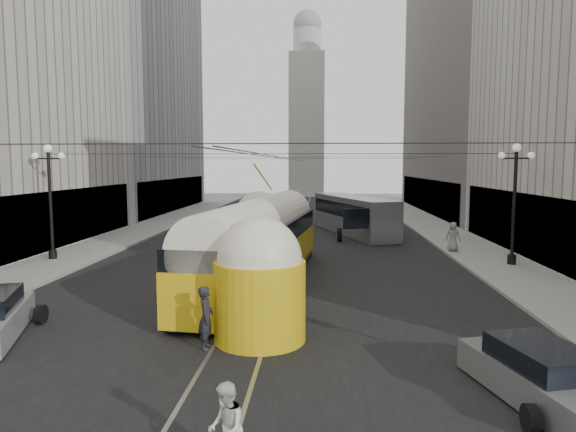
# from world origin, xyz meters

# --- Properties ---
(road) EXTENTS (20.00, 85.00, 0.02)m
(road) POSITION_xyz_m (0.00, 32.50, 0.00)
(road) COLOR black
(road) RESTS_ON ground
(sidewalk_left) EXTENTS (4.00, 72.00, 0.15)m
(sidewalk_left) POSITION_xyz_m (-12.00, 36.00, 0.07)
(sidewalk_left) COLOR gray
(sidewalk_left) RESTS_ON ground
(sidewalk_right) EXTENTS (4.00, 72.00, 0.15)m
(sidewalk_right) POSITION_xyz_m (12.00, 36.00, 0.07)
(sidewalk_right) COLOR gray
(sidewalk_right) RESTS_ON ground
(rail_left) EXTENTS (0.12, 85.00, 0.04)m
(rail_left) POSITION_xyz_m (-0.75, 32.50, 0.00)
(rail_left) COLOR gray
(rail_left) RESTS_ON ground
(rail_right) EXTENTS (0.12, 85.00, 0.04)m
(rail_right) POSITION_xyz_m (0.75, 32.50, 0.00)
(rail_right) COLOR gray
(rail_right) RESTS_ON ground
(building_left_far) EXTENTS (12.60, 28.60, 28.60)m
(building_left_far) POSITION_xyz_m (-19.99, 48.00, 14.31)
(building_left_far) COLOR #999999
(building_left_far) RESTS_ON ground
(building_right_far) EXTENTS (12.60, 32.60, 32.60)m
(building_right_far) POSITION_xyz_m (20.00, 48.00, 16.31)
(building_right_far) COLOR #514C47
(building_right_far) RESTS_ON ground
(distant_tower) EXTENTS (6.00, 6.00, 31.36)m
(distant_tower) POSITION_xyz_m (0.00, 80.00, 14.97)
(distant_tower) COLOR #B2AFA8
(distant_tower) RESTS_ON ground
(lamppost_left_mid) EXTENTS (1.86, 0.44, 6.37)m
(lamppost_left_mid) POSITION_xyz_m (-12.60, 18.00, 3.74)
(lamppost_left_mid) COLOR black
(lamppost_left_mid) RESTS_ON sidewalk_left
(lamppost_right_mid) EXTENTS (1.86, 0.44, 6.37)m
(lamppost_right_mid) POSITION_xyz_m (12.60, 18.00, 3.74)
(lamppost_right_mid) COLOR black
(lamppost_right_mid) RESTS_ON sidewalk_right
(catenary) EXTENTS (25.00, 72.00, 0.23)m
(catenary) POSITION_xyz_m (0.12, 31.49, 5.88)
(catenary) COLOR black
(catenary) RESTS_ON ground
(streetcar) EXTENTS (4.68, 17.73, 3.91)m
(streetcar) POSITION_xyz_m (-0.36, 13.27, 1.91)
(streetcar) COLOR gold
(streetcar) RESTS_ON ground
(city_bus) EXTENTS (6.07, 11.98, 2.93)m
(city_bus) POSITION_xyz_m (4.99, 30.22, 1.61)
(city_bus) COLOR gray
(city_bus) RESTS_ON ground
(sedan_grey) EXTENTS (2.80, 4.58, 1.35)m
(sedan_grey) POSITION_xyz_m (7.50, 2.11, 0.61)
(sedan_grey) COLOR slate
(sedan_grey) RESTS_ON ground
(sedan_white_far) EXTENTS (2.56, 4.71, 1.41)m
(sedan_white_far) POSITION_xyz_m (3.73, 43.20, 0.64)
(sedan_white_far) COLOR silver
(sedan_white_far) RESTS_ON ground
(sedan_dark_far) EXTENTS (2.90, 4.85, 1.43)m
(sedan_dark_far) POSITION_xyz_m (-3.16, 51.29, 0.65)
(sedan_dark_far) COLOR black
(sedan_dark_far) RESTS_ON ground
(pedestrian_crossing_a) EXTENTS (0.51, 0.72, 1.88)m
(pedestrian_crossing_a) POSITION_xyz_m (-0.93, 5.00, 0.94)
(pedestrian_crossing_a) COLOR black
(pedestrian_crossing_a) RESTS_ON ground
(pedestrian_crossing_b) EXTENTS (0.78, 0.91, 1.64)m
(pedestrian_crossing_b) POSITION_xyz_m (0.78, -1.05, 0.82)
(pedestrian_crossing_b) COLOR silver
(pedestrian_crossing_b) RESTS_ON ground
(pedestrian_sidewalk_right) EXTENTS (1.02, 0.85, 1.79)m
(pedestrian_sidewalk_right) POSITION_xyz_m (10.50, 21.92, 1.05)
(pedestrian_sidewalk_right) COLOR slate
(pedestrian_sidewalk_right) RESTS_ON sidewalk_right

